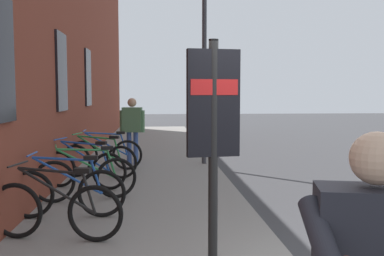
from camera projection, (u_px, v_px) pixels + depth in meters
The scene contains 12 objects.
ground at pixel (268, 179), 9.94m from camera, with size 60.00×60.00×0.00m, color #38383A.
sidewalk_pavement at pixel (149, 164), 11.69m from camera, with size 24.00×3.50×0.12m, color gray.
station_facade at pixel (75, 23), 12.19m from camera, with size 22.00×0.65×7.84m.
bicycle_leaning_wall at pixel (56, 210), 5.44m from camera, with size 0.55×1.74×0.97m.
bicycle_far_end at pixel (67, 192), 6.42m from camera, with size 0.48×1.77×0.97m.
bicycle_by_door at pixel (86, 178), 7.45m from camera, with size 0.58×1.73×0.97m.
bicycle_beside_lamp at pixel (84, 169), 8.39m from camera, with size 0.67×1.71×0.97m.
bicycle_nearest_sign at pixel (99, 160), 9.44m from camera, with size 0.62×1.72×0.97m.
bicycle_end_of_row at pixel (106, 154), 10.36m from camera, with size 0.48×1.77×0.97m.
transit_info_sign at pixel (213, 118), 4.46m from camera, with size 0.15×0.56×2.40m.
pedestrian_by_facade at pixel (132, 124), 11.15m from camera, with size 0.31×0.64×1.72m.
street_lamp at pixel (204, 42), 11.12m from camera, with size 0.28×0.28×5.36m.
Camera 1 is at (-3.63, 1.55, 1.98)m, focal length 40.58 mm.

